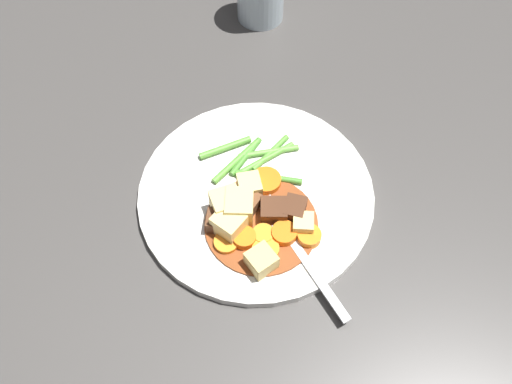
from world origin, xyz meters
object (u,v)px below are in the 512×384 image
at_px(potato_chunk_3, 229,224).
at_px(potato_chunk_1, 261,261).
at_px(carrot_slice_0, 244,239).
at_px(carrot_slice_5, 284,234).
at_px(potato_chunk_2, 239,207).
at_px(meat_chunk_2, 218,221).
at_px(meat_chunk_3, 249,204).
at_px(meat_chunk_0, 274,211).
at_px(dinner_plate, 256,195).
at_px(potato_chunk_0, 303,224).
at_px(carrot_slice_2, 309,236).
at_px(meat_chunk_1, 295,210).
at_px(potato_chunk_5, 227,205).
at_px(fork, 299,251).
at_px(carrot_slice_1, 266,181).
at_px(carrot_slice_3, 265,250).
at_px(carrot_slice_4, 267,234).
at_px(carrot_slice_6, 226,243).
at_px(potato_chunk_4, 250,189).

bearing_deg(potato_chunk_3, potato_chunk_1, 32.09).
distance_m(carrot_slice_0, carrot_slice_5, 0.05).
bearing_deg(potato_chunk_2, potato_chunk_3, -36.20).
distance_m(meat_chunk_2, meat_chunk_3, 0.04).
bearing_deg(meat_chunk_0, potato_chunk_2, -98.73).
relative_size(dinner_plate, meat_chunk_2, 11.18).
height_order(carrot_slice_5, potato_chunk_0, potato_chunk_0).
height_order(carrot_slice_2, carrot_slice_5, carrot_slice_5).
bearing_deg(meat_chunk_0, meat_chunk_2, -86.04).
xyz_separation_m(carrot_slice_5, potato_chunk_0, (-0.01, 0.02, 0.00)).
bearing_deg(meat_chunk_1, potato_chunk_5, -100.17).
xyz_separation_m(potato_chunk_2, meat_chunk_0, (0.01, 0.04, -0.01)).
bearing_deg(potato_chunk_1, fork, 103.79).
relative_size(carrot_slice_0, carrot_slice_1, 0.74).
bearing_deg(potato_chunk_3, meat_chunk_1, 98.49).
bearing_deg(potato_chunk_5, meat_chunk_2, -35.89).
relative_size(carrot_slice_2, potato_chunk_5, 0.82).
bearing_deg(fork, potato_chunk_0, 162.27).
xyz_separation_m(carrot_slice_2, meat_chunk_0, (-0.04, -0.03, 0.01)).
xyz_separation_m(potato_chunk_0, potato_chunk_3, (-0.01, -0.08, 0.00)).
bearing_deg(carrot_slice_3, potato_chunk_1, -21.18).
bearing_deg(carrot_slice_4, meat_chunk_1, 124.50).
relative_size(carrot_slice_6, meat_chunk_1, 0.96).
bearing_deg(carrot_slice_5, potato_chunk_4, -153.17).
relative_size(potato_chunk_0, potato_chunk_1, 0.84).
bearing_deg(meat_chunk_2, carrot_slice_3, 50.37).
relative_size(dinner_plate, meat_chunk_1, 9.75).
relative_size(carrot_slice_5, fork, 0.17).
bearing_deg(dinner_plate, carrot_slice_5, 20.17).
xyz_separation_m(carrot_slice_4, carrot_slice_6, (0.00, -0.05, -0.00)).
xyz_separation_m(carrot_slice_3, meat_chunk_2, (-0.04, -0.05, 0.01)).
height_order(carrot_slice_2, potato_chunk_4, potato_chunk_4).
relative_size(potato_chunk_5, meat_chunk_3, 1.24).
relative_size(potato_chunk_0, meat_chunk_1, 0.82).
distance_m(dinner_plate, potato_chunk_1, 0.10).
bearing_deg(potato_chunk_3, potato_chunk_5, -179.90).
bearing_deg(carrot_slice_2, meat_chunk_3, -128.50).
distance_m(carrot_slice_3, meat_chunk_3, 0.06).
height_order(potato_chunk_1, potato_chunk_5, potato_chunk_5).
height_order(carrot_slice_0, meat_chunk_2, meat_chunk_2).
relative_size(potato_chunk_2, meat_chunk_2, 1.41).
bearing_deg(potato_chunk_3, dinner_plate, 142.48).
xyz_separation_m(carrot_slice_5, fork, (0.02, 0.01, -0.00)).
bearing_deg(meat_chunk_1, meat_chunk_0, -94.11).
distance_m(carrot_slice_2, carrot_slice_5, 0.03).
bearing_deg(meat_chunk_1, potato_chunk_4, -126.05).
bearing_deg(carrot_slice_3, meat_chunk_3, -169.75).
bearing_deg(potato_chunk_0, carrot_slice_6, -84.87).
bearing_deg(meat_chunk_0, carrot_slice_6, -62.86).
height_order(carrot_slice_6, meat_chunk_0, meat_chunk_0).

